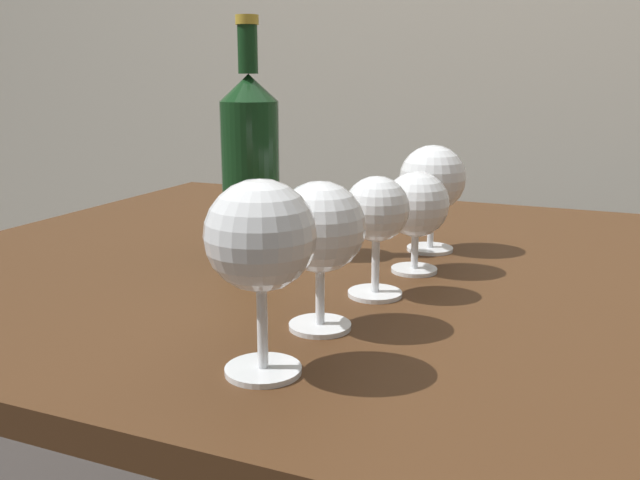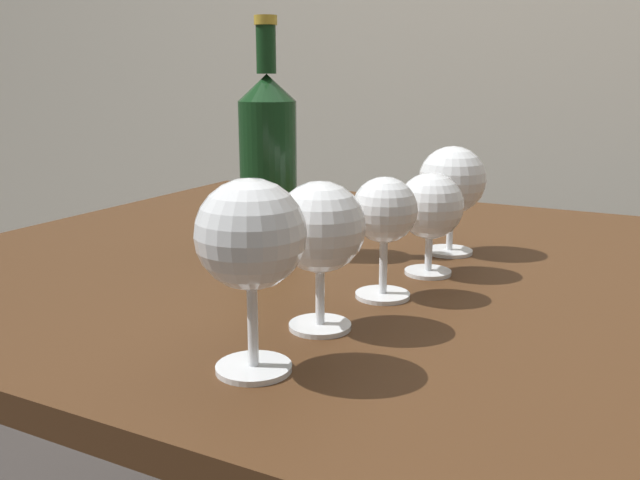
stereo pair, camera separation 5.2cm
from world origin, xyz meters
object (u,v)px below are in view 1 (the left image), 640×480
(wine_glass_cabernet, at_px, (260,240))
(wine_bottle, at_px, (250,163))
(wine_glass_merlot, at_px, (320,230))
(wine_glass_white, at_px, (433,180))
(wine_glass_amber, at_px, (416,206))
(wine_glass_port, at_px, (376,214))

(wine_glass_cabernet, height_order, wine_bottle, wine_bottle)
(wine_glass_merlot, height_order, wine_glass_white, wine_glass_white)
(wine_glass_cabernet, xyz_separation_m, wine_glass_white, (0.03, 0.45, -0.01))
(wine_glass_amber, xyz_separation_m, wine_glass_white, (-0.01, 0.11, 0.02))
(wine_glass_merlot, distance_m, wine_bottle, 0.29)
(wine_glass_port, height_order, wine_glass_amber, wine_glass_port)
(wine_glass_port, relative_size, wine_glass_amber, 1.07)
(wine_glass_merlot, bearing_deg, wine_glass_white, 85.92)
(wine_glass_amber, bearing_deg, wine_glass_white, 94.06)
(wine_glass_merlot, bearing_deg, wine_glass_cabernet, -91.79)
(wine_glass_cabernet, height_order, wine_glass_port, wine_glass_cabernet)
(wine_glass_port, distance_m, wine_glass_amber, 0.11)
(wine_glass_white, distance_m, wine_bottle, 0.25)
(wine_glass_port, bearing_deg, wine_bottle, 154.51)
(wine_glass_cabernet, height_order, wine_glass_amber, wine_glass_cabernet)
(wine_glass_merlot, relative_size, wine_glass_amber, 1.15)
(wine_glass_cabernet, xyz_separation_m, wine_bottle, (-0.19, 0.33, 0.01))
(wine_glass_port, distance_m, wine_bottle, 0.24)
(wine_glass_cabernet, bearing_deg, wine_glass_merlot, 88.21)
(wine_glass_merlot, bearing_deg, wine_glass_amber, 81.96)
(wine_glass_merlot, distance_m, wine_glass_amber, 0.23)
(wine_glass_port, bearing_deg, wine_glass_merlot, -98.35)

